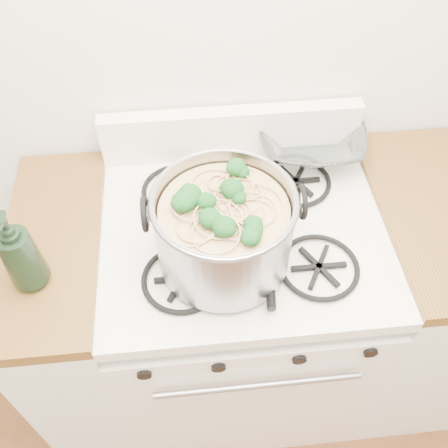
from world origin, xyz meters
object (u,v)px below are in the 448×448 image
gas_range (240,315)px  bottle (18,251)px  glass_bowl (310,143)px  spatula (267,224)px  stock_pot (224,230)px

gas_range → bottle: (-0.53, -0.12, 0.60)m
glass_bowl → gas_range: bearing=-130.2°
spatula → glass_bowl: bearing=65.7°
spatula → bottle: size_ratio=1.31×
gas_range → spatula: 0.50m
stock_pot → spatula: (0.12, 0.09, -0.10)m
gas_range → bottle: size_ratio=3.92×
gas_range → spatula: spatula is taller
gas_range → glass_bowl: 0.62m
spatula → bottle: bearing=-163.0°
stock_pot → spatula: 0.18m
glass_bowl → spatula: bearing=-121.1°
gas_range → glass_bowl: (0.24, 0.28, 0.50)m
stock_pot → glass_bowl: 0.49m
spatula → bottle: 0.61m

